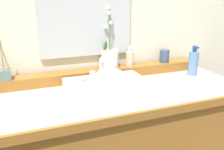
{
  "coord_description": "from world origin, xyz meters",
  "views": [
    {
      "loc": [
        -0.47,
        -1.21,
        1.34
      ],
      "look_at": [
        -0.02,
        -0.01,
        0.93
      ],
      "focal_mm": 39.76,
      "sensor_mm": 36.0,
      "label": 1
    }
  ],
  "objects_px": {
    "soap_dispenser": "(130,58)",
    "tumbler_cup": "(164,56)",
    "lotion_bottle": "(193,63)",
    "soap_bar": "(82,78)",
    "potted_plant": "(110,55)",
    "sink_basin": "(110,90)",
    "reed_diffuser": "(4,74)"
  },
  "relations": [
    {
      "from": "tumbler_cup",
      "to": "soap_dispenser",
      "type": "bearing_deg",
      "value": 178.66
    },
    {
      "from": "sink_basin",
      "to": "soap_bar",
      "type": "distance_m",
      "value": 0.17
    },
    {
      "from": "soap_dispenser",
      "to": "lotion_bottle",
      "type": "distance_m",
      "value": 0.42
    },
    {
      "from": "reed_diffuser",
      "to": "lotion_bottle",
      "type": "relative_size",
      "value": 1.21
    },
    {
      "from": "tumbler_cup",
      "to": "reed_diffuser",
      "type": "xyz_separation_m",
      "value": [
        -1.03,
        -0.01,
        -0.01
      ]
    },
    {
      "from": "tumbler_cup",
      "to": "reed_diffuser",
      "type": "distance_m",
      "value": 1.03
    },
    {
      "from": "soap_dispenser",
      "to": "reed_diffuser",
      "type": "bearing_deg",
      "value": -178.63
    },
    {
      "from": "soap_dispenser",
      "to": "lotion_bottle",
      "type": "xyz_separation_m",
      "value": [
        0.39,
        -0.15,
        -0.03
      ]
    },
    {
      "from": "reed_diffuser",
      "to": "sink_basin",
      "type": "bearing_deg",
      "value": -27.22
    },
    {
      "from": "tumbler_cup",
      "to": "soap_bar",
      "type": "bearing_deg",
      "value": -164.65
    },
    {
      "from": "soap_dispenser",
      "to": "soap_bar",
      "type": "bearing_deg",
      "value": -154.08
    },
    {
      "from": "soap_dispenser",
      "to": "sink_basin",
      "type": "bearing_deg",
      "value": -130.82
    },
    {
      "from": "tumbler_cup",
      "to": "sink_basin",
      "type": "bearing_deg",
      "value": -151.19
    },
    {
      "from": "soap_bar",
      "to": "lotion_bottle",
      "type": "height_order",
      "value": "lotion_bottle"
    },
    {
      "from": "sink_basin",
      "to": "tumbler_cup",
      "type": "height_order",
      "value": "sink_basin"
    },
    {
      "from": "lotion_bottle",
      "to": "tumbler_cup",
      "type": "bearing_deg",
      "value": 132.16
    },
    {
      "from": "sink_basin",
      "to": "tumbler_cup",
      "type": "xyz_separation_m",
      "value": [
        0.51,
        0.28,
        0.08
      ]
    },
    {
      "from": "soap_dispenser",
      "to": "reed_diffuser",
      "type": "height_order",
      "value": "reed_diffuser"
    },
    {
      "from": "soap_dispenser",
      "to": "tumbler_cup",
      "type": "height_order",
      "value": "soap_dispenser"
    },
    {
      "from": "sink_basin",
      "to": "potted_plant",
      "type": "distance_m",
      "value": 0.33
    },
    {
      "from": "lotion_bottle",
      "to": "reed_diffuser",
      "type": "bearing_deg",
      "value": 173.43
    },
    {
      "from": "soap_bar",
      "to": "potted_plant",
      "type": "relative_size",
      "value": 0.18
    },
    {
      "from": "soap_bar",
      "to": "tumbler_cup",
      "type": "xyz_separation_m",
      "value": [
        0.63,
        0.17,
        0.03
      ]
    },
    {
      "from": "tumbler_cup",
      "to": "reed_diffuser",
      "type": "relative_size",
      "value": 0.37
    },
    {
      "from": "lotion_bottle",
      "to": "sink_basin",
      "type": "bearing_deg",
      "value": -168.2
    },
    {
      "from": "potted_plant",
      "to": "tumbler_cup",
      "type": "distance_m",
      "value": 0.4
    },
    {
      "from": "sink_basin",
      "to": "lotion_bottle",
      "type": "height_order",
      "value": "lotion_bottle"
    },
    {
      "from": "soap_bar",
      "to": "potted_plant",
      "type": "distance_m",
      "value": 0.31
    },
    {
      "from": "sink_basin",
      "to": "lotion_bottle",
      "type": "relative_size",
      "value": 2.25
    },
    {
      "from": "soap_bar",
      "to": "tumbler_cup",
      "type": "bearing_deg",
      "value": 15.35
    },
    {
      "from": "sink_basin",
      "to": "reed_diffuser",
      "type": "height_order",
      "value": "reed_diffuser"
    },
    {
      "from": "soap_bar",
      "to": "reed_diffuser",
      "type": "height_order",
      "value": "reed_diffuser"
    }
  ]
}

